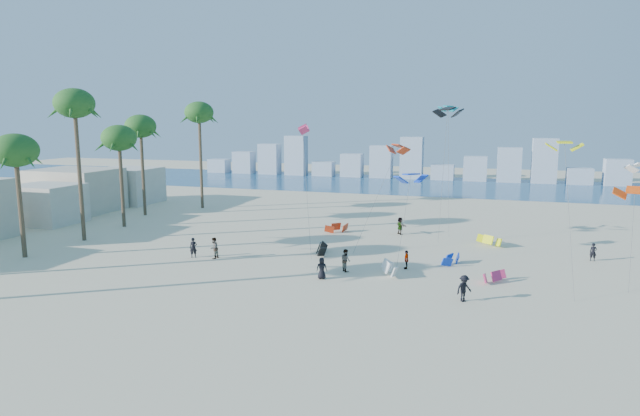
% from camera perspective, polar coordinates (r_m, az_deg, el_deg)
% --- Properties ---
extents(ground, '(220.00, 220.00, 0.00)m').
position_cam_1_polar(ground, '(33.45, -13.62, -11.71)').
color(ground, beige).
rests_on(ground, ground).
extents(ocean, '(220.00, 220.00, 0.00)m').
position_cam_1_polar(ocean, '(100.61, 8.08, 2.55)').
color(ocean, navy).
rests_on(ocean, ground).
extents(kitesurfer_near, '(0.74, 0.62, 1.75)m').
position_cam_1_polar(kitesurfer_near, '(47.99, -13.32, -4.13)').
color(kitesurfer_near, black).
rests_on(kitesurfer_near, ground).
extents(kitesurfer_mid, '(1.09, 1.10, 1.80)m').
position_cam_1_polar(kitesurfer_mid, '(42.58, 2.74, -5.57)').
color(kitesurfer_mid, gray).
rests_on(kitesurfer_mid, ground).
extents(kitesurfers_far, '(31.78, 21.09, 1.85)m').
position_cam_1_polar(kitesurfers_far, '(45.66, 5.99, -4.61)').
color(kitesurfers_far, black).
rests_on(kitesurfers_far, ground).
extents(grounded_kites, '(18.80, 17.11, 0.93)m').
position_cam_1_polar(grounded_kites, '(47.93, 8.66, -4.53)').
color(grounded_kites, black).
rests_on(grounded_kites, ground).
extents(flying_kites, '(29.69, 22.64, 13.71)m').
position_cam_1_polar(flying_kites, '(49.19, 14.52, 6.77)').
color(flying_kites, '#0B36CA').
rests_on(flying_kites, ground).
extents(palm_row, '(7.91, 44.80, 14.84)m').
position_cam_1_polar(palm_row, '(57.52, -24.71, 7.90)').
color(palm_row, brown).
rests_on(palm_row, ground).
extents(beachfront_buildings, '(11.50, 43.00, 6.00)m').
position_cam_1_polar(beachfront_buildings, '(69.63, -28.76, 0.64)').
color(beachfront_buildings, beige).
rests_on(beachfront_buildings, ground).
extents(distant_skyline, '(85.00, 3.00, 8.40)m').
position_cam_1_polar(distant_skyline, '(110.31, 8.38, 4.75)').
color(distant_skyline, '#9EADBF').
rests_on(distant_skyline, ground).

